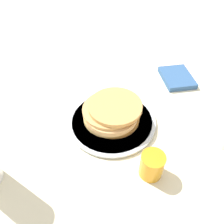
% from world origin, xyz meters
% --- Properties ---
extents(ground_plane, '(4.00, 4.00, 0.00)m').
position_xyz_m(ground_plane, '(0.00, 0.00, 0.00)').
color(ground_plane, beige).
extents(plate, '(0.28, 0.28, 0.01)m').
position_xyz_m(plate, '(-0.01, -0.02, 0.01)').
color(plate, silver).
rests_on(plate, ground_plane).
extents(pancake_stack, '(0.17, 0.17, 0.07)m').
position_xyz_m(pancake_stack, '(-0.01, -0.02, 0.05)').
color(pancake_stack, '#BD823C').
rests_on(pancake_stack, plate).
extents(juice_glass, '(0.06, 0.06, 0.07)m').
position_xyz_m(juice_glass, '(0.02, 0.18, 0.04)').
color(juice_glass, orange).
rests_on(juice_glass, ground_plane).
extents(napkin, '(0.16, 0.17, 0.02)m').
position_xyz_m(napkin, '(-0.35, -0.04, 0.01)').
color(napkin, '#33598C').
rests_on(napkin, ground_plane).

